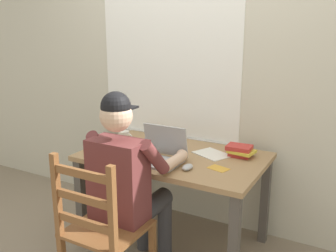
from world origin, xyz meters
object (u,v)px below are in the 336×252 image
book_stack_side (153,143)px  landscape_photo_print (218,168)px  desk (174,167)px  coffee_mug_white (124,137)px  book_stack_main (240,151)px  wooden_chair (102,231)px  seated_person (129,178)px  laptop (160,153)px  coffee_mug_dark (173,144)px  computer_mouse (187,167)px

book_stack_side → landscape_photo_print: book_stack_side is taller
book_stack_side → desk: bearing=-23.0°
coffee_mug_white → book_stack_main: size_ratio=0.63×
wooden_chair → landscape_photo_print: wooden_chair is taller
seated_person → book_stack_main: bearing=53.0°
wooden_chair → laptop: 0.66m
coffee_mug_white → seated_person: bearing=-52.3°
laptop → book_stack_side: bearing=129.3°
book_stack_main → landscape_photo_print: book_stack_main is taller
coffee_mug_white → laptop: bearing=-27.0°
coffee_mug_dark → book_stack_main: (0.48, 0.11, -0.01)m
laptop → computer_mouse: (0.24, -0.06, -0.04)m
book_stack_main → coffee_mug_dark: bearing=-166.6°
computer_mouse → coffee_mug_white: 0.77m
laptop → landscape_photo_print: size_ratio=2.54×
coffee_mug_white → wooden_chair: bearing=-62.9°
desk → seated_person: size_ratio=1.03×
wooden_chair → book_stack_side: wooden_chair is taller
computer_mouse → wooden_chair: bearing=-118.1°
coffee_mug_white → book_stack_main: bearing=7.0°
book_stack_main → landscape_photo_print: 0.30m
coffee_mug_dark → book_stack_side: coffee_mug_dark is taller
book_stack_main → book_stack_side: size_ratio=1.02×
laptop → wooden_chair: bearing=-94.1°
book_stack_main → book_stack_side: book_stack_main is taller
laptop → coffee_mug_dark: laptop is taller
wooden_chair → desk: bearing=85.0°
laptop → coffee_mug_white: bearing=153.0°
book_stack_main → book_stack_side: 0.67m
seated_person → computer_mouse: seated_person is taller
coffee_mug_white → book_stack_side: size_ratio=0.64×
computer_mouse → seated_person: bearing=-138.5°
computer_mouse → coffee_mug_white: (-0.71, 0.29, 0.03)m
desk → coffee_mug_white: bearing=171.3°
desk → landscape_photo_print: landscape_photo_print is taller
landscape_photo_print → coffee_mug_white: bearing=-176.5°
computer_mouse → book_stack_side: book_stack_side is taller
book_stack_main → landscape_photo_print: bearing=-98.8°
seated_person → book_stack_side: bearing=106.7°
laptop → coffee_mug_dark: (-0.02, 0.24, -0.00)m
wooden_chair → computer_mouse: (0.28, 0.53, 0.26)m
computer_mouse → laptop: bearing=166.4°
laptop → book_stack_main: bearing=37.6°
landscape_photo_print → book_stack_side: bearing=176.9°
seated_person → wooden_chair: (-0.00, -0.28, -0.22)m
laptop → book_stack_side: size_ratio=1.68×
seated_person → wooden_chair: seated_person is taller
laptop → computer_mouse: size_ratio=3.30×
coffee_mug_dark → desk: bearing=-56.8°
desk → coffee_mug_white: (-0.49, 0.07, 0.14)m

